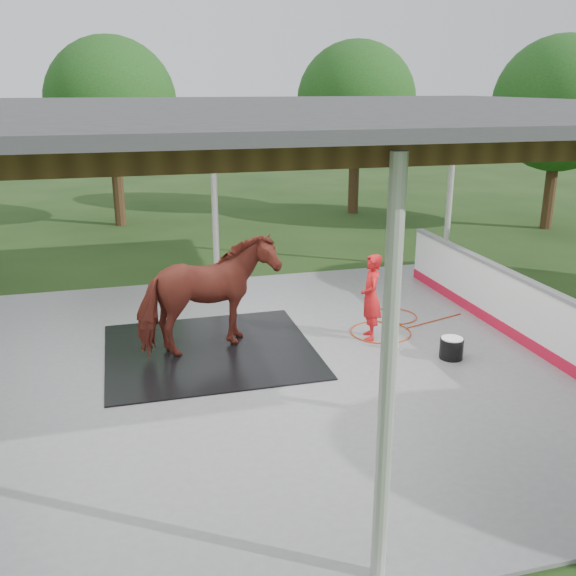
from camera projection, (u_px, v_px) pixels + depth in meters
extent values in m
plane|color=#1E3814|center=(264.00, 370.00, 10.25)|extent=(100.00, 100.00, 0.00)
cube|color=slate|center=(264.00, 369.00, 10.25)|extent=(12.00, 10.00, 0.05)
cylinder|color=beige|center=(387.00, 386.00, 5.33)|extent=(0.14, 0.14, 3.85)
cylinder|color=beige|center=(214.00, 199.00, 13.98)|extent=(0.14, 0.14, 3.85)
cylinder|color=beige|center=(450.00, 188.00, 15.38)|extent=(0.14, 0.14, 3.85)
cube|color=brown|center=(388.00, 155.00, 4.94)|extent=(12.00, 0.10, 0.18)
cube|color=brown|center=(327.00, 139.00, 6.32)|extent=(12.00, 0.10, 0.18)
cube|color=brown|center=(288.00, 129.00, 7.70)|extent=(12.00, 0.10, 0.18)
cube|color=brown|center=(260.00, 122.00, 9.08)|extent=(12.00, 0.10, 0.18)
cube|color=brown|center=(240.00, 117.00, 10.46)|extent=(12.00, 0.10, 0.18)
cube|color=brown|center=(225.00, 113.00, 11.84)|extent=(12.00, 0.10, 0.18)
cube|color=brown|center=(213.00, 110.00, 13.22)|extent=(12.00, 0.10, 0.18)
cube|color=#38383A|center=(260.00, 108.00, 9.02)|extent=(12.60, 10.60, 0.10)
cube|color=red|center=(516.00, 334.00, 11.34)|extent=(0.14, 8.00, 0.20)
cube|color=white|center=(520.00, 307.00, 11.19)|extent=(0.12, 8.00, 1.00)
cube|color=slate|center=(523.00, 279.00, 11.03)|extent=(0.16, 8.00, 0.06)
cylinder|color=#382314|center=(118.00, 191.00, 20.47)|extent=(0.36, 0.36, 2.20)
sphere|color=#194714|center=(111.00, 103.00, 19.65)|extent=(4.00, 4.00, 4.00)
cylinder|color=#382314|center=(354.00, 182.00, 22.44)|extent=(0.36, 0.36, 2.20)
sphere|color=#194714|center=(356.00, 101.00, 21.62)|extent=(4.00, 4.00, 4.00)
cylinder|color=#382314|center=(549.00, 194.00, 19.99)|extent=(0.36, 0.36, 2.20)
sphere|color=#194714|center=(561.00, 104.00, 19.17)|extent=(4.00, 4.00, 4.00)
cube|color=black|center=(210.00, 350.00, 10.85)|extent=(3.45, 3.23, 0.03)
imported|color=maroon|center=(208.00, 296.00, 10.55)|extent=(2.50, 1.67, 1.94)
imported|color=red|center=(371.00, 297.00, 11.20)|extent=(0.49, 0.63, 1.53)
cylinder|color=black|center=(451.00, 348.00, 10.54)|extent=(0.39, 0.39, 0.34)
cylinder|color=white|center=(452.00, 339.00, 10.48)|extent=(0.35, 0.35, 0.03)
imported|color=silver|center=(396.00, 340.00, 10.92)|extent=(0.15, 0.15, 0.30)
imported|color=#338CD8|center=(445.00, 346.00, 10.78)|extent=(0.14, 0.14, 0.21)
torus|color=#A0340B|center=(381.00, 332.00, 11.66)|extent=(1.11, 1.11, 0.02)
torus|color=#A0340B|center=(393.00, 316.00, 12.47)|extent=(0.92, 0.92, 0.02)
cylinder|color=#A0340B|center=(435.00, 321.00, 12.22)|extent=(1.34, 0.46, 0.02)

